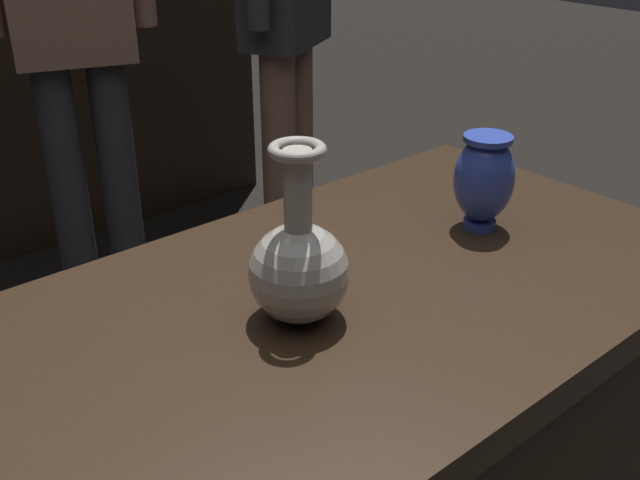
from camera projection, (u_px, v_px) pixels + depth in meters
vase_centerpiece at (299, 265)px, 0.97m from camera, size 0.13×0.13×0.24m
vase_tall_behind at (484, 179)px, 1.22m from camera, size 0.10×0.10×0.16m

